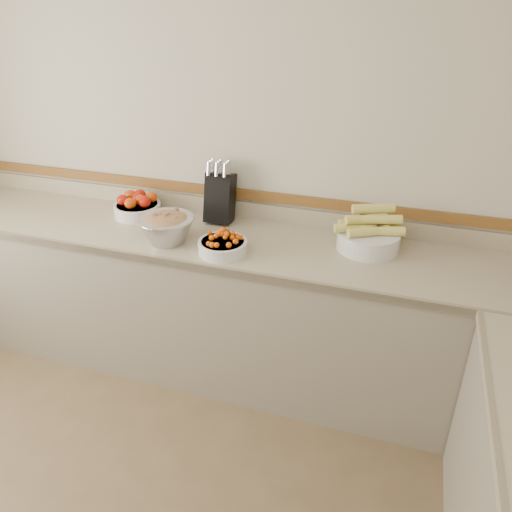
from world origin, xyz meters
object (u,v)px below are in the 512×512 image
(knife_block, at_px, (220,196))
(corn_bowl, at_px, (369,235))
(tomato_bowl, at_px, (137,206))
(cherry_tomato_bowl, at_px, (223,244))
(rhubarb_bowl, at_px, (167,227))

(knife_block, bearing_deg, corn_bowl, -6.70)
(corn_bowl, bearing_deg, tomato_bowl, 179.26)
(knife_block, bearing_deg, tomato_bowl, -170.42)
(knife_block, xyz_separation_m, tomato_bowl, (-0.51, -0.09, -0.09))
(knife_block, relative_size, cherry_tomato_bowl, 1.45)
(knife_block, relative_size, rhubarb_bowl, 1.23)
(tomato_bowl, bearing_deg, knife_block, 9.58)
(tomato_bowl, relative_size, corn_bowl, 0.77)
(tomato_bowl, bearing_deg, corn_bowl, -0.74)
(cherry_tomato_bowl, relative_size, corn_bowl, 0.71)
(tomato_bowl, relative_size, rhubarb_bowl, 0.92)
(tomato_bowl, height_order, cherry_tomato_bowl, cherry_tomato_bowl)
(knife_block, distance_m, cherry_tomato_bowl, 0.43)
(corn_bowl, distance_m, rhubarb_bowl, 1.08)
(tomato_bowl, xyz_separation_m, cherry_tomato_bowl, (0.67, -0.30, -0.01))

